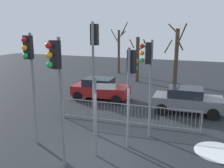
# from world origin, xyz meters

# --- Properties ---
(ground_plane) EXTENTS (60.00, 60.00, 0.00)m
(ground_plane) POSITION_xyz_m (0.00, 0.00, 0.00)
(ground_plane) COLOR #26282D
(traffic_light_mid_left) EXTENTS (0.54, 0.38, 4.31)m
(traffic_light_mid_left) POSITION_xyz_m (1.34, 2.12, 3.16)
(traffic_light_mid_left) COLOR slate
(traffic_light_mid_left) RESTS_ON ground
(traffic_light_foreground_left) EXTENTS (0.33, 0.57, 5.07)m
(traffic_light_foreground_left) POSITION_xyz_m (-0.94, 1.66, 3.70)
(traffic_light_foreground_left) COLOR slate
(traffic_light_foreground_left) RESTS_ON ground
(traffic_light_mid_right) EXTENTS (0.38, 0.54, 4.07)m
(traffic_light_mid_right) POSITION_xyz_m (0.92, 1.01, 2.99)
(traffic_light_mid_right) COLOR slate
(traffic_light_mid_right) RESTS_ON ground
(traffic_light_rear_right) EXTENTS (0.34, 0.57, 4.62)m
(traffic_light_rear_right) POSITION_xyz_m (-2.81, -0.32, 3.39)
(traffic_light_rear_right) COLOR slate
(traffic_light_rear_right) RESTS_ON ground
(traffic_light_foreground_right) EXTENTS (0.37, 0.55, 4.53)m
(traffic_light_foreground_right) POSITION_xyz_m (-0.88, -1.45, 3.32)
(traffic_light_foreground_right) COLOR slate
(traffic_light_foreground_right) RESTS_ON ground
(direction_sign_post) EXTENTS (0.77, 0.24, 3.09)m
(direction_sign_post) POSITION_xyz_m (0.00, -0.26, 1.73)
(direction_sign_post) COLOR slate
(direction_sign_post) RESTS_ON ground
(pedestrian_guard_railing) EXTENTS (7.44, 0.34, 1.07)m
(pedestrian_guard_railing) POSITION_xyz_m (-0.00, 3.17, 0.55)
(pedestrian_guard_railing) COLOR slate
(pedestrian_guard_railing) RESTS_ON ground
(car_red_mid) EXTENTS (3.86, 2.04, 1.47)m
(car_red_mid) POSITION_xyz_m (-2.89, 6.86, 0.77)
(car_red_mid) COLOR maroon
(car_red_mid) RESTS_ON ground
(car_grey_near) EXTENTS (3.87, 2.06, 1.47)m
(car_grey_near) POSITION_xyz_m (2.83, 6.08, 0.77)
(car_grey_near) COLOR slate
(car_grey_near) RESTS_ON ground
(bare_tree_left) EXTENTS (1.80, 1.81, 5.35)m
(bare_tree_left) POSITION_xyz_m (-4.92, 16.77, 2.56)
(bare_tree_left) COLOR #473828
(bare_tree_left) RESTS_ON ground
(bare_tree_centre) EXTENTS (1.77, 1.86, 4.00)m
(bare_tree_centre) POSITION_xyz_m (-2.01, 13.38, 2.15)
(bare_tree_centre) COLOR #473828
(bare_tree_centre) RESTS_ON ground
(bare_tree_right) EXTENTS (1.74, 1.77, 5.16)m
(bare_tree_right) POSITION_xyz_m (1.31, 13.69, 2.57)
(bare_tree_right) COLOR #473828
(bare_tree_right) RESTS_ON ground
(snow_patch_kerb) EXTENTS (1.81, 1.81, 0.01)m
(snow_patch_kerb) POSITION_xyz_m (4.35, 1.65, 0.01)
(snow_patch_kerb) COLOR white
(snow_patch_kerb) RESTS_ON ground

